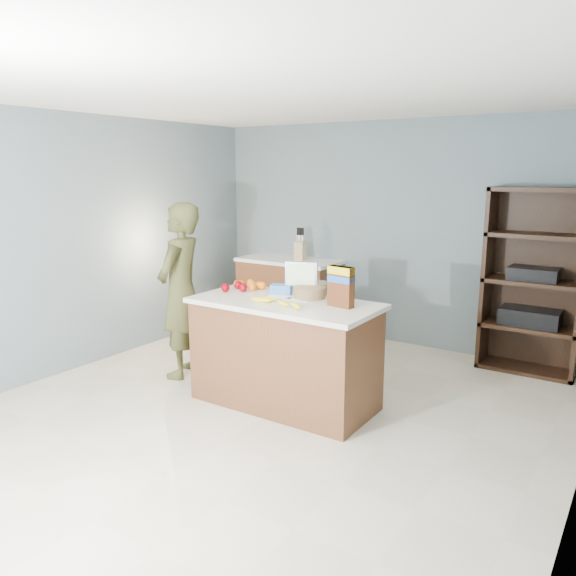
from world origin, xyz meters
The scene contains 15 objects.
floor centered at (0.00, 0.00, 0.00)m, with size 4.50×5.00×0.02m, color beige.
walls centered at (0.00, 0.00, 1.65)m, with size 4.52×5.02×2.51m.
counter_peninsula centered at (0.00, 0.30, 0.42)m, with size 1.56×0.76×0.90m.
back_cabinet centered at (-1.20, 2.20, 0.45)m, with size 1.24×0.62×0.90m.
shelving_unit centered at (1.55, 2.35, 0.86)m, with size 0.90×0.40×1.80m.
person centered at (-1.22, 0.35, 0.83)m, with size 0.61×0.40×1.67m, color #444422.
knife_block centered at (-1.04, 2.18, 1.02)m, with size 0.12×0.10×0.31m.
envelopes centered at (-0.02, 0.39, 0.90)m, with size 0.42×0.21×0.00m.
bananas centered at (0.01, 0.16, 0.92)m, with size 0.52×0.19×0.04m.
apples centered at (-0.58, 0.38, 0.94)m, with size 0.21×0.23×0.08m.
oranges centered at (-0.55, 0.52, 0.94)m, with size 0.31×0.21×0.07m.
blue_carton centered at (-0.18, 0.52, 0.94)m, with size 0.18×0.12×0.08m, color blue.
salad_bowl centered at (0.11, 0.52, 0.96)m, with size 0.30×0.30×0.13m.
tv centered at (-0.03, 0.60, 1.06)m, with size 0.28×0.13×0.28m.
cereal_box centered at (0.48, 0.38, 1.09)m, with size 0.22×0.11×0.32m.
Camera 1 is at (2.50, -3.43, 1.95)m, focal length 35.00 mm.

